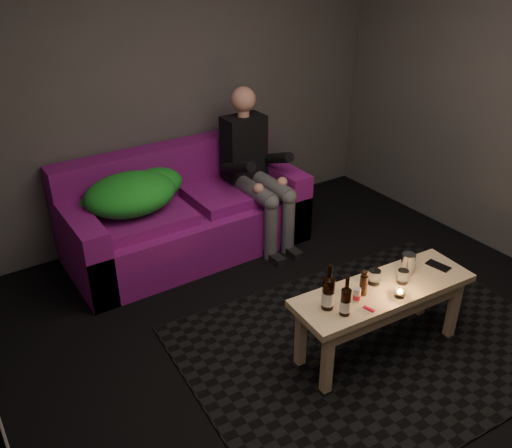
{
  "coord_description": "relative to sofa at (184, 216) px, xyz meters",
  "views": [
    {
      "loc": [
        -2.0,
        -1.94,
        2.45
      ],
      "look_at": [
        -0.04,
        1.0,
        0.54
      ],
      "focal_mm": 38.0,
      "sensor_mm": 36.0,
      "label": 1
    }
  ],
  "objects": [
    {
      "name": "room",
      "position": [
        0.24,
        -1.35,
        1.33
      ],
      "size": [
        4.5,
        4.5,
        4.5
      ],
      "color": "silver",
      "rests_on": "ground"
    },
    {
      "name": "steel_cup",
      "position": [
        0.71,
        -1.83,
        0.25
      ],
      "size": [
        0.1,
        0.1,
        0.12
      ],
      "primitive_type": "cylinder",
      "rotation": [
        0.0,
        0.0,
        -0.12
      ],
      "color": "silver",
      "rests_on": "coffee_table"
    },
    {
      "name": "tealight",
      "position": [
        0.45,
        -2.0,
        0.21
      ],
      "size": [
        0.07,
        0.07,
        0.05
      ],
      "color": "white",
      "rests_on": "coffee_table"
    },
    {
      "name": "pepper_mill",
      "position": [
        0.28,
        -1.86,
        0.25
      ],
      "size": [
        0.06,
        0.06,
        0.13
      ],
      "primitive_type": "cylinder",
      "rotation": [
        0.0,
        0.0,
        -0.26
      ],
      "color": "black",
      "rests_on": "coffee_table"
    },
    {
      "name": "smartphone",
      "position": [
        0.91,
        -1.91,
        0.19
      ],
      "size": [
        0.1,
        0.17,
        0.01
      ],
      "primitive_type": "cube",
      "rotation": [
        0.0,
        0.0,
        0.18
      ],
      "color": "black",
      "rests_on": "coffee_table"
    },
    {
      "name": "tumbler_front",
      "position": [
        0.57,
        -1.91,
        0.23
      ],
      "size": [
        0.07,
        0.07,
        0.09
      ],
      "primitive_type": "cylinder",
      "rotation": [
        0.0,
        0.0,
        -0.06
      ],
      "color": "white",
      "rests_on": "coffee_table"
    },
    {
      "name": "green_blanket",
      "position": [
        -0.42,
        -0.01,
        0.34
      ],
      "size": [
        0.88,
        0.6,
        0.3
      ],
      "color": "#1B9623",
      "rests_on": "sofa"
    },
    {
      "name": "sofa",
      "position": [
        0.0,
        0.0,
        0.0
      ],
      "size": [
        2.0,
        0.9,
        0.86
      ],
      "color": "#7B1071",
      "rests_on": "floor"
    },
    {
      "name": "coffee_table",
      "position": [
        0.44,
        -1.88,
        0.1
      ],
      "size": [
        1.24,
        0.47,
        0.5
      ],
      "rotation": [
        0.0,
        0.0,
        -0.07
      ],
      "color": "tan",
      "rests_on": "rug"
    },
    {
      "name": "red_lighter",
      "position": [
        0.2,
        -2.0,
        0.19
      ],
      "size": [
        0.04,
        0.07,
        0.01
      ],
      "primitive_type": "cube",
      "rotation": [
        0.0,
        0.0,
        0.24
      ],
      "color": "red",
      "rests_on": "coffee_table"
    },
    {
      "name": "beer_bottle_a",
      "position": [
        0.01,
        -1.85,
        0.3
      ],
      "size": [
        0.07,
        0.07,
        0.3
      ],
      "color": "black",
      "rests_on": "coffee_table"
    },
    {
      "name": "floor",
      "position": [
        0.24,
        -1.82,
        -0.31
      ],
      "size": [
        4.5,
        4.5,
        0.0
      ],
      "primitive_type": "plane",
      "color": "black",
      "rests_on": "ground"
    },
    {
      "name": "person",
      "position": [
        0.61,
        -0.16,
        0.38
      ],
      "size": [
        0.36,
        0.83,
        1.33
      ],
      "color": "black",
      "rests_on": "sofa"
    },
    {
      "name": "tumbler_back",
      "position": [
        0.42,
        -1.81,
        0.23
      ],
      "size": [
        0.1,
        0.1,
        0.09
      ],
      "primitive_type": "cylinder",
      "rotation": [
        0.0,
        0.0,
        -0.29
      ],
      "color": "white",
      "rests_on": "coffee_table"
    },
    {
      "name": "salt_shaker",
      "position": [
        0.2,
        -1.89,
        0.23
      ],
      "size": [
        0.06,
        0.06,
        0.09
      ],
      "primitive_type": "cylinder",
      "rotation": [
        0.0,
        0.0,
        0.4
      ],
      "color": "silver",
      "rests_on": "coffee_table"
    },
    {
      "name": "beer_bottle_b",
      "position": [
        0.06,
        -1.95,
        0.28
      ],
      "size": [
        0.06,
        0.06,
        0.25
      ],
      "color": "black",
      "rests_on": "coffee_table"
    },
    {
      "name": "rug",
      "position": [
        0.44,
        -1.83,
        -0.31
      ],
      "size": [
        2.55,
        1.93,
        0.01
      ],
      "primitive_type": "cube",
      "rotation": [
        0.0,
        0.0,
        -0.07
      ],
      "color": "black",
      "rests_on": "floor"
    }
  ]
}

